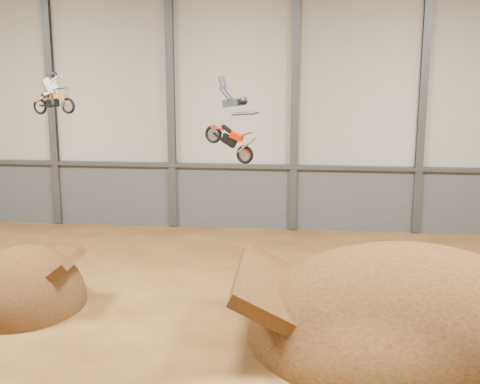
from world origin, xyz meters
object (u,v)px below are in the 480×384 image
Objects in this scene: takeoff_ramp at (26,305)px; landing_ramp at (407,339)px; fmx_rider_b at (225,119)px; fmx_rider_a at (53,91)px.

landing_ramp reaches higher than takeoff_ramp.
takeoff_ramp is 1.90× the size of fmx_rider_b.
fmx_rider_a is at bearing -170.95° from fmx_rider_b.
fmx_rider_a is (0.84, 2.21, 8.30)m from takeoff_ramp.
fmx_rider_b is at bearing 161.19° from landing_ramp.
takeoff_ramp is 2.69× the size of fmx_rider_a.
takeoff_ramp is 8.63m from fmx_rider_a.
landing_ramp is at bearing -6.70° from takeoff_ramp.
fmx_rider_a is at bearing 164.13° from landing_ramp.
takeoff_ramp is at bearing 173.30° from landing_ramp.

